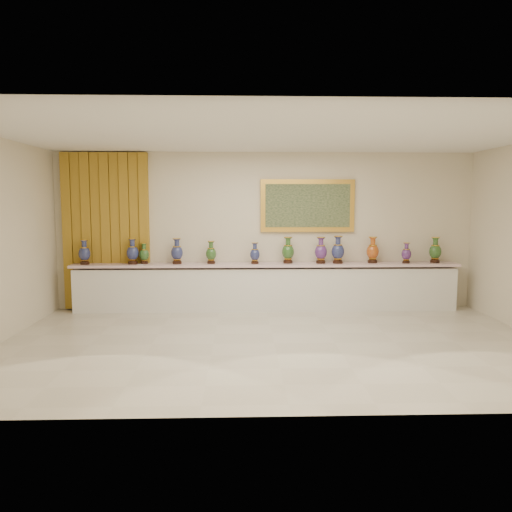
{
  "coord_description": "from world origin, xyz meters",
  "views": [
    {
      "loc": [
        -0.49,
        -7.09,
        2.05
      ],
      "look_at": [
        -0.21,
        1.7,
        1.1
      ],
      "focal_mm": 35.0,
      "sensor_mm": 36.0,
      "label": 1
    }
  ],
  "objects": [
    {
      "name": "ground",
      "position": [
        0.0,
        0.0,
        0.0
      ],
      "size": [
        8.0,
        8.0,
        0.0
      ],
      "primitive_type": "plane",
      "color": "beige",
      "rests_on": "ground"
    },
    {
      "name": "vase_7",
      "position": [
        1.03,
        2.24,
        1.12
      ],
      "size": [
        0.25,
        0.25,
        0.5
      ],
      "rotation": [
        0.0,
        0.0,
        -0.11
      ],
      "color": "black",
      "rests_on": "counter"
    },
    {
      "name": "vase_3",
      "position": [
        -1.68,
        2.25,
        1.12
      ],
      "size": [
        0.24,
        0.24,
        0.48
      ],
      "rotation": [
        0.0,
        0.0,
        -0.06
      ],
      "color": "black",
      "rests_on": "counter"
    },
    {
      "name": "vase_2",
      "position": [
        -2.3,
        2.29,
        1.08
      ],
      "size": [
        0.19,
        0.19,
        0.39
      ],
      "rotation": [
        0.0,
        0.0,
        -0.02
      ],
      "color": "black",
      "rests_on": "counter"
    },
    {
      "name": "vase_4",
      "position": [
        -1.04,
        2.26,
        1.09
      ],
      "size": [
        0.23,
        0.23,
        0.43
      ],
      "rotation": [
        0.0,
        0.0,
        0.19
      ],
      "color": "black",
      "rests_on": "counter"
    },
    {
      "name": "vase_9",
      "position": [
        2.03,
        2.29,
        1.12
      ],
      "size": [
        0.26,
        0.26,
        0.5
      ],
      "rotation": [
        0.0,
        0.0,
        0.14
      ],
      "color": "black",
      "rests_on": "counter"
    },
    {
      "name": "vase_1",
      "position": [
        -2.5,
        2.24,
        1.12
      ],
      "size": [
        0.24,
        0.24,
        0.48
      ],
      "rotation": [
        0.0,
        0.0,
        0.1
      ],
      "color": "black",
      "rests_on": "counter"
    },
    {
      "name": "room",
      "position": [
        -2.42,
        2.44,
        1.58
      ],
      "size": [
        8.0,
        8.0,
        8.0
      ],
      "color": "beige",
      "rests_on": "ground"
    },
    {
      "name": "vase_11",
      "position": [
        3.24,
        2.27,
        1.12
      ],
      "size": [
        0.27,
        0.27,
        0.49
      ],
      "rotation": [
        0.0,
        0.0,
        -0.19
      ],
      "color": "black",
      "rests_on": "counter"
    },
    {
      "name": "label_card",
      "position": [
        -2.34,
        2.13,
        0.9
      ],
      "size": [
        0.1,
        0.06,
        0.0
      ],
      "primitive_type": "cube",
      "color": "white",
      "rests_on": "counter"
    },
    {
      "name": "vase_5",
      "position": [
        -0.22,
        2.22,
        1.08
      ],
      "size": [
        0.22,
        0.22,
        0.4
      ],
      "rotation": [
        0.0,
        0.0,
        -0.19
      ],
      "color": "black",
      "rests_on": "counter"
    },
    {
      "name": "vase_6",
      "position": [
        0.42,
        2.29,
        1.12
      ],
      "size": [
        0.24,
        0.24,
        0.5
      ],
      "rotation": [
        0.0,
        0.0,
        0.05
      ],
      "color": "black",
      "rests_on": "counter"
    },
    {
      "name": "counter",
      "position": [
        0.0,
        2.27,
        0.44
      ],
      "size": [
        7.28,
        0.48,
        0.9
      ],
      "color": "white",
      "rests_on": "ground"
    },
    {
      "name": "vase_0",
      "position": [
        -3.39,
        2.21,
        1.11
      ],
      "size": [
        0.26,
        0.26,
        0.46
      ],
      "rotation": [
        0.0,
        0.0,
        -0.23
      ],
      "color": "black",
      "rests_on": "counter"
    },
    {
      "name": "vase_8",
      "position": [
        1.36,
        2.23,
        1.13
      ],
      "size": [
        0.29,
        0.29,
        0.52
      ],
      "rotation": [
        0.0,
        0.0,
        0.21
      ],
      "color": "black",
      "rests_on": "counter"
    },
    {
      "name": "vase_10",
      "position": [
        2.66,
        2.22,
        1.08
      ],
      "size": [
        0.24,
        0.24,
        0.39
      ],
      "rotation": [
        0.0,
        0.0,
        0.42
      ],
      "color": "black",
      "rests_on": "counter"
    }
  ]
}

